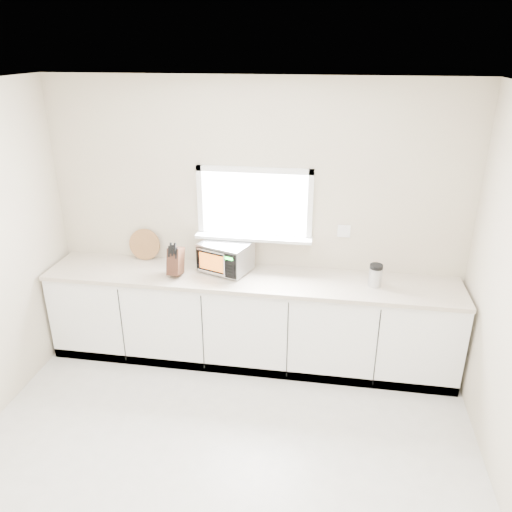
# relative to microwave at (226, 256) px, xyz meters

# --- Properties ---
(ground) EXTENTS (4.00, 4.00, 0.00)m
(ground) POSITION_rel_microwave_xyz_m (0.25, -1.79, -1.07)
(ground) COLOR beige
(ground) RESTS_ON ground
(back_wall) EXTENTS (4.00, 0.17, 2.70)m
(back_wall) POSITION_rel_microwave_xyz_m (0.25, 0.21, 0.29)
(back_wall) COLOR beige
(back_wall) RESTS_ON ground
(cabinets) EXTENTS (3.92, 0.60, 0.88)m
(cabinets) POSITION_rel_microwave_xyz_m (0.25, -0.09, -0.63)
(cabinets) COLOR white
(cabinets) RESTS_ON ground
(countertop) EXTENTS (3.92, 0.64, 0.04)m
(countertop) POSITION_rel_microwave_xyz_m (0.25, -0.10, -0.17)
(countertop) COLOR beige
(countertop) RESTS_ON cabinets
(microwave) EXTENTS (0.54, 0.48, 0.29)m
(microwave) POSITION_rel_microwave_xyz_m (0.00, 0.00, 0.00)
(microwave) COLOR black
(microwave) RESTS_ON countertop
(knife_block) EXTENTS (0.12, 0.25, 0.35)m
(knife_block) POSITION_rel_microwave_xyz_m (-0.44, -0.17, -0.00)
(knife_block) COLOR #462819
(knife_block) RESTS_ON countertop
(cutting_board) EXTENTS (0.32, 0.08, 0.32)m
(cutting_board) POSITION_rel_microwave_xyz_m (-0.87, 0.15, 0.01)
(cutting_board) COLOR #A46C3F
(cutting_board) RESTS_ON countertop
(coffee_grinder) EXTENTS (0.15, 0.15, 0.21)m
(coffee_grinder) POSITION_rel_microwave_xyz_m (1.40, -0.09, -0.05)
(coffee_grinder) COLOR #B2B5BA
(coffee_grinder) RESTS_ON countertop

